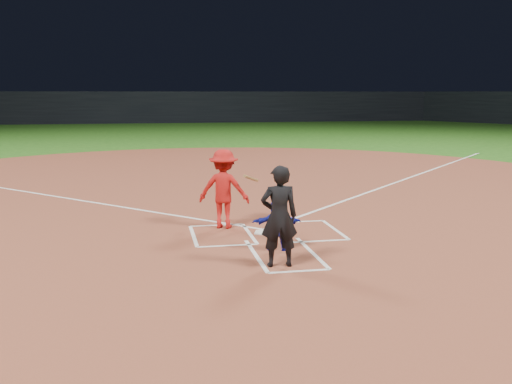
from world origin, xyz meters
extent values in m
plane|color=#245A16|center=(0.00, 0.00, 0.00)|extent=(120.00, 120.00, 0.00)
cylinder|color=brown|center=(0.00, 6.00, 0.01)|extent=(28.00, 28.00, 0.01)
cube|color=black|center=(0.00, 48.00, 1.60)|extent=(80.00, 1.20, 3.20)
cylinder|color=white|center=(0.00, 0.00, 0.02)|extent=(0.60, 0.60, 0.02)
imported|color=#141CA3|center=(-0.08, -1.42, 0.53)|extent=(0.99, 0.40, 1.04)
imported|color=black|center=(-0.27, -2.42, 0.91)|extent=(0.67, 0.46, 1.80)
cube|color=white|center=(-0.98, 0.92, 0.01)|extent=(1.22, 0.08, 0.01)
cube|color=white|center=(-0.98, -0.92, 0.01)|extent=(1.22, 0.08, 0.01)
cube|color=white|center=(-0.37, 0.00, 0.01)|extent=(0.08, 1.83, 0.01)
cube|color=white|center=(-1.59, 0.00, 0.01)|extent=(0.08, 1.83, 0.01)
cube|color=white|center=(0.98, 0.92, 0.01)|extent=(1.22, 0.08, 0.01)
cube|color=white|center=(0.98, -0.92, 0.01)|extent=(1.22, 0.08, 0.01)
cube|color=white|center=(0.37, 0.00, 0.01)|extent=(0.08, 1.83, 0.01)
cube|color=white|center=(1.59, 0.00, 0.01)|extent=(0.08, 1.83, 0.01)
cube|color=white|center=(-0.55, -1.70, 0.01)|extent=(0.08, 2.20, 0.01)
cube|color=white|center=(0.55, -1.70, 0.01)|extent=(0.08, 2.20, 0.01)
cube|color=white|center=(0.00, -2.80, 0.01)|extent=(1.10, 0.08, 0.01)
cube|color=white|center=(7.07, 7.37, 0.01)|extent=(14.21, 14.21, 0.01)
cube|color=white|center=(-7.07, 7.37, 0.01)|extent=(14.21, 14.21, 0.01)
imported|color=red|center=(-0.84, 0.68, 0.90)|extent=(1.30, 1.00, 1.78)
cylinder|color=olive|center=(-0.24, 0.53, 1.15)|extent=(0.48, 0.76, 0.28)
camera|label=1|loc=(-2.50, -11.92, 3.04)|focal=40.00mm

